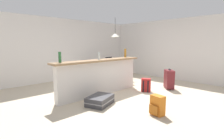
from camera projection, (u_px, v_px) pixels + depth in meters
ground_plane at (123, 93)px, 5.46m from camera, size 13.00×13.00×0.05m
wall_back at (71, 49)px, 7.45m from camera, size 6.60×0.10×2.50m
wall_right at (166, 49)px, 7.58m from camera, size 0.10×6.00×2.50m
partition_half_wall at (100, 78)px, 5.15m from camera, size 2.80×0.20×0.99m
bar_countertop at (100, 60)px, 5.07m from camera, size 2.96×0.40×0.05m
bottle_green at (60, 57)px, 4.26m from camera, size 0.07×0.07×0.26m
bottle_clear at (99, 56)px, 5.04m from camera, size 0.06×0.06×0.21m
bottle_amber at (125, 53)px, 5.94m from camera, size 0.07×0.07×0.29m
dining_table at (115, 65)px, 7.12m from camera, size 1.10×0.80×0.74m
dining_chair_near_partition at (124, 70)px, 6.67m from camera, size 0.48×0.48×0.93m
dining_chair_far_side at (107, 66)px, 7.63m from camera, size 0.47×0.47×0.93m
pendant_lamp at (115, 35)px, 6.90m from camera, size 0.34×0.34×0.79m
suitcase_flat_charcoal at (100, 100)px, 4.32m from camera, size 0.89×0.71×0.22m
suitcase_upright_maroon at (169, 79)px, 5.81m from camera, size 0.48×0.48×0.67m
backpack_orange at (157, 106)px, 3.68m from camera, size 0.28×0.31×0.42m
backpack_red at (146, 85)px, 5.49m from camera, size 0.32×0.33×0.42m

